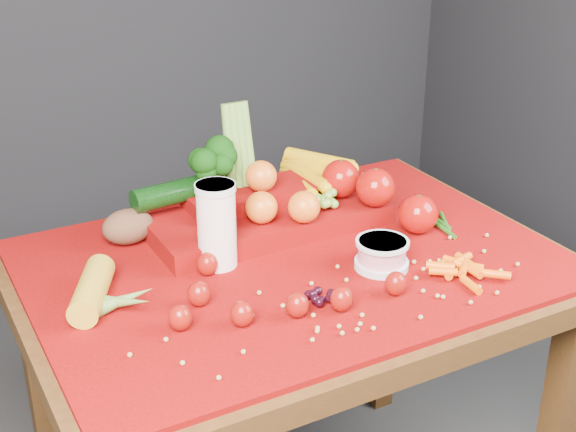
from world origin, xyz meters
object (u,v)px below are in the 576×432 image
milk_glass (217,222)px  yogurt_bowl (382,253)px  table (293,303)px  produce_mound (281,201)px

milk_glass → yogurt_bowl: 0.33m
table → yogurt_bowl: bearing=-40.4°
milk_glass → yogurt_bowl: size_ratio=1.61×
table → produce_mound: produce_mound is taller
milk_glass → yogurt_bowl: bearing=-30.5°
table → yogurt_bowl: yogurt_bowl is taller
milk_glass → produce_mound: (0.20, 0.10, -0.03)m
milk_glass → produce_mound: size_ratio=0.29×
yogurt_bowl → produce_mound: (-0.09, 0.27, 0.03)m
produce_mound → yogurt_bowl: bearing=-72.3°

